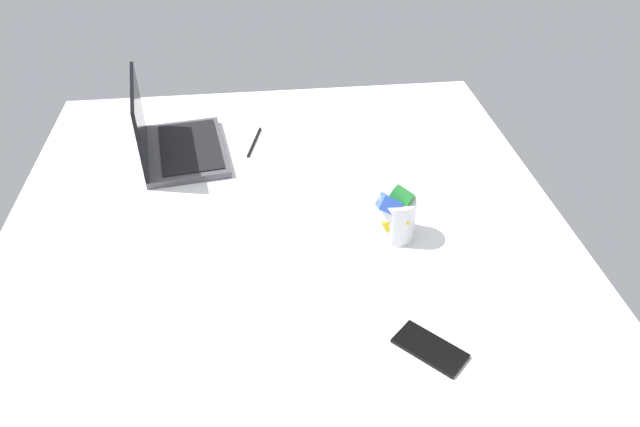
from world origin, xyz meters
TOP-DOWN VIEW (x-y plane):
  - bed_mattress at (0.00, 0.00)cm, footprint 180.00×140.00cm
  - laptop at (50.55, 30.25)cm, footprint 35.97×27.51cm
  - snack_cup at (6.81, -25.91)cm, footprint 10.08×9.82cm
  - cell_phone at (-28.51, -25.28)cm, footprint 14.83×14.58cm
  - charger_cable at (54.72, 6.85)cm, footprint 16.62×4.77cm

SIDE VIEW (x-z plane):
  - bed_mattress at x=0.00cm, z-range 0.00..18.00cm
  - charger_cable at x=54.72cm, z-range 18.00..18.60cm
  - cell_phone at x=-28.51cm, z-range 18.00..18.80cm
  - laptop at x=50.55cm, z-range 10.91..33.91cm
  - snack_cup at x=6.81cm, z-range 16.82..31.21cm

